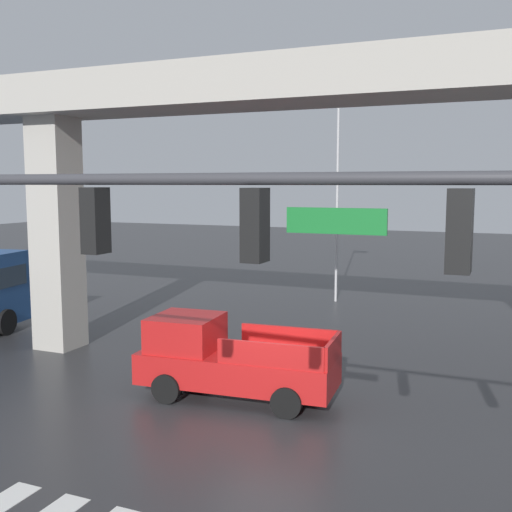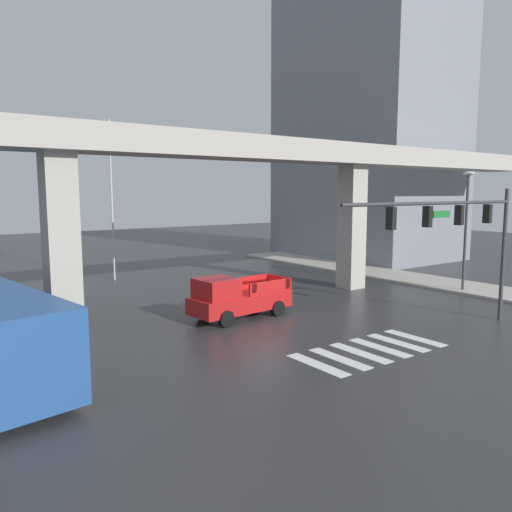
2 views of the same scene
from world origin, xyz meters
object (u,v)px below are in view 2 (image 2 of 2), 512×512
(pickup_truck, at_px, (236,298))
(traffic_signal_mast, at_px, (461,225))
(street_lamp_near_corner, at_px, (466,217))
(flagpole, at_px, (113,189))

(pickup_truck, bearing_deg, traffic_signal_mast, -49.97)
(pickup_truck, height_order, traffic_signal_mast, traffic_signal_mast)
(pickup_truck, bearing_deg, street_lamp_near_corner, -10.74)
(traffic_signal_mast, xyz_separation_m, street_lamp_near_corner, (8.34, 4.79, -0.11))
(pickup_truck, height_order, flagpole, flagpole)
(pickup_truck, bearing_deg, flagpole, 93.25)
(pickup_truck, height_order, street_lamp_near_corner, street_lamp_near_corner)
(pickup_truck, xyz_separation_m, flagpole, (-0.78, 13.75, 5.24))
(traffic_signal_mast, bearing_deg, flagpole, 108.53)
(traffic_signal_mast, distance_m, street_lamp_near_corner, 9.62)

